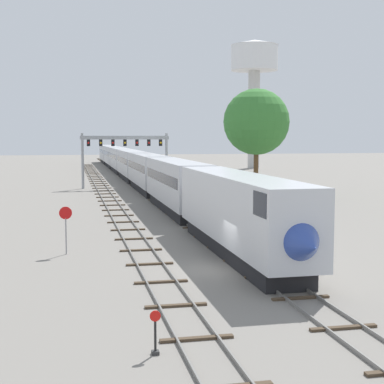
{
  "coord_description": "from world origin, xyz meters",
  "views": [
    {
      "loc": [
        -7.69,
        -28.9,
        7.01
      ],
      "look_at": [
        1.0,
        12.0,
        3.0
      ],
      "focal_mm": 53.88,
      "sensor_mm": 36.0,
      "label": 1
    }
  ],
  "objects_px": {
    "signal_gantry": "(125,147)",
    "stop_sign": "(66,223)",
    "water_tower": "(254,66)",
    "passenger_train": "(131,164)",
    "trackside_tree_left": "(256,122)",
    "switch_stand": "(155,339)"
  },
  "relations": [
    {
      "from": "trackside_tree_left",
      "to": "signal_gantry",
      "type": "bearing_deg",
      "value": 135.01
    },
    {
      "from": "passenger_train",
      "to": "trackside_tree_left",
      "type": "xyz_separation_m",
      "value": [
        11.88,
        -28.86,
        6.14
      ]
    },
    {
      "from": "passenger_train",
      "to": "water_tower",
      "type": "distance_m",
      "value": 47.23
    },
    {
      "from": "water_tower",
      "to": "switch_stand",
      "type": "bearing_deg",
      "value": -109.66
    },
    {
      "from": "signal_gantry",
      "to": "trackside_tree_left",
      "type": "xyz_separation_m",
      "value": [
        14.13,
        -14.13,
        3.17
      ]
    },
    {
      "from": "signal_gantry",
      "to": "water_tower",
      "type": "distance_m",
      "value": 57.95
    },
    {
      "from": "passenger_train",
      "to": "trackside_tree_left",
      "type": "height_order",
      "value": "trackside_tree_left"
    },
    {
      "from": "passenger_train",
      "to": "stop_sign",
      "type": "xyz_separation_m",
      "value": [
        -10.0,
        -59.14,
        -0.74
      ]
    },
    {
      "from": "water_tower",
      "to": "trackside_tree_left",
      "type": "height_order",
      "value": "water_tower"
    },
    {
      "from": "switch_stand",
      "to": "stop_sign",
      "type": "xyz_separation_m",
      "value": [
        -2.9,
        16.91,
        1.35
      ]
    },
    {
      "from": "signal_gantry",
      "to": "stop_sign",
      "type": "distance_m",
      "value": 45.23
    },
    {
      "from": "switch_stand",
      "to": "stop_sign",
      "type": "distance_m",
      "value": 17.21
    },
    {
      "from": "signal_gantry",
      "to": "water_tower",
      "type": "xyz_separation_m",
      "value": [
        32.95,
        44.52,
        17.04
      ]
    },
    {
      "from": "switch_stand",
      "to": "signal_gantry",
      "type": "bearing_deg",
      "value": 85.48
    },
    {
      "from": "passenger_train",
      "to": "signal_gantry",
      "type": "height_order",
      "value": "signal_gantry"
    },
    {
      "from": "switch_stand",
      "to": "trackside_tree_left",
      "type": "xyz_separation_m",
      "value": [
        18.98,
        47.18,
        8.23
      ]
    },
    {
      "from": "switch_stand",
      "to": "stop_sign",
      "type": "bearing_deg",
      "value": 99.73
    },
    {
      "from": "trackside_tree_left",
      "to": "switch_stand",
      "type": "bearing_deg",
      "value": -111.92
    },
    {
      "from": "water_tower",
      "to": "stop_sign",
      "type": "height_order",
      "value": "water_tower"
    },
    {
      "from": "stop_sign",
      "to": "switch_stand",
      "type": "bearing_deg",
      "value": -80.27
    },
    {
      "from": "water_tower",
      "to": "switch_stand",
      "type": "xyz_separation_m",
      "value": [
        -37.8,
        -105.84,
        -22.1
      ]
    },
    {
      "from": "signal_gantry",
      "to": "stop_sign",
      "type": "bearing_deg",
      "value": -99.9
    }
  ]
}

